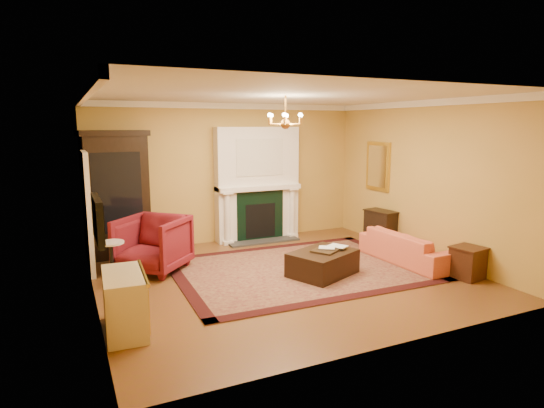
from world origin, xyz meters
TOP-DOWN VIEW (x-y plane):
  - floor at (0.00, 0.00)m, footprint 6.00×5.50m
  - ceiling at (0.00, 0.00)m, footprint 6.00×5.50m
  - wall_back at (0.00, 2.76)m, footprint 6.00×0.02m
  - wall_front at (0.00, -2.76)m, footprint 6.00×0.02m
  - wall_left at (-3.01, 0.00)m, footprint 0.02×5.50m
  - wall_right at (3.01, 0.00)m, footprint 0.02×5.50m
  - fireplace at (0.60, 2.57)m, footprint 1.90×0.70m
  - crown_molding at (0.00, 0.96)m, footprint 6.00×5.50m
  - doorway at (-2.95, 1.70)m, footprint 0.08×1.05m
  - tv_panel at (-2.95, -0.60)m, footprint 0.09×0.95m
  - gilt_mirror at (2.97, 1.40)m, footprint 0.06×0.76m
  - chandelier at (-0.00, 0.00)m, footprint 0.63×0.55m
  - oriental_rug at (0.38, 0.22)m, footprint 4.36×3.32m
  - china_cabinet at (-2.40, 2.49)m, footprint 1.22×0.66m
  - wingback_armchair at (-1.97, 1.21)m, footprint 1.43×1.43m
  - pedestal_table at (-2.70, 0.71)m, footprint 0.41×0.41m
  - commode at (-2.73, -1.05)m, footprint 0.52×1.02m
  - coral_sofa at (2.45, -0.26)m, footprint 0.64×2.00m
  - end_table at (2.72, -1.38)m, footprint 0.51×0.51m
  - console_table at (2.78, 0.99)m, footprint 0.47×0.70m
  - leather_ottoman at (0.60, -0.24)m, footprint 1.31×1.16m
  - ottoman_tray at (0.67, -0.24)m, footprint 0.62×0.58m
  - book_a at (0.64, -0.30)m, footprint 0.13×0.18m
  - book_b at (0.82, -0.25)m, footprint 0.21×0.13m
  - topiary_left at (0.04, 2.53)m, footprint 0.17×0.17m
  - topiary_right at (1.20, 2.53)m, footprint 0.17×0.17m

SIDE VIEW (x-z plane):
  - floor at x=0.00m, z-range -0.02..0.00m
  - oriental_rug at x=0.38m, z-range 0.00..0.02m
  - leather_ottoman at x=0.60m, z-range 0.02..0.42m
  - end_table at x=2.72m, z-range 0.00..0.51m
  - console_table at x=2.78m, z-range 0.00..0.72m
  - commode at x=-2.73m, z-range 0.00..0.74m
  - coral_sofa at x=2.45m, z-range 0.00..0.78m
  - pedestal_table at x=-2.70m, z-range 0.06..0.79m
  - ottoman_tray at x=0.67m, z-range 0.42..0.46m
  - wingback_armchair at x=-1.97m, z-range 0.00..1.08m
  - book_a at x=0.64m, z-range 0.46..0.72m
  - book_b at x=0.82m, z-range 0.46..0.77m
  - doorway at x=-2.95m, z-range 0.00..2.10m
  - china_cabinet at x=-2.40m, z-range 0.00..2.34m
  - fireplace at x=0.60m, z-range -0.06..2.44m
  - tv_panel at x=-2.95m, z-range 1.06..1.64m
  - topiary_left at x=0.04m, z-range 1.25..1.71m
  - topiary_right at x=1.20m, z-range 1.25..1.72m
  - wall_back at x=0.00m, z-range 0.00..3.00m
  - wall_front at x=0.00m, z-range 0.00..3.00m
  - wall_left at x=-3.01m, z-range 0.00..3.00m
  - wall_right at x=3.01m, z-range 0.00..3.00m
  - gilt_mirror at x=2.97m, z-range 1.12..2.17m
  - chandelier at x=0.00m, z-range 2.34..2.87m
  - crown_molding at x=0.00m, z-range 2.88..3.00m
  - ceiling at x=0.00m, z-range 3.00..3.02m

